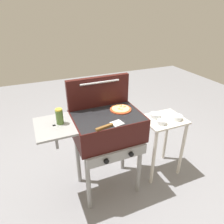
% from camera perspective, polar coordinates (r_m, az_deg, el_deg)
% --- Properties ---
extents(ground_plane, '(8.00, 8.00, 0.00)m').
position_cam_1_polar(ground_plane, '(2.44, -1.15, -19.82)').
color(ground_plane, gray).
extents(grill, '(0.96, 0.53, 0.90)m').
position_cam_1_polar(grill, '(1.94, -1.69, -4.69)').
color(grill, '#38110F').
rests_on(grill, ground_plane).
extents(grill_lid_open, '(0.63, 0.08, 0.30)m').
position_cam_1_polar(grill_lid_open, '(2.00, -3.74, 5.70)').
color(grill_lid_open, '#38110F').
rests_on(grill_lid_open, grill).
extents(pizza_cheese, '(0.21, 0.21, 0.03)m').
position_cam_1_polar(pizza_cheese, '(1.97, 2.44, 0.87)').
color(pizza_cheese, '#C64723').
rests_on(pizza_cheese, grill).
extents(sauce_jar, '(0.06, 0.06, 0.14)m').
position_cam_1_polar(sauce_jar, '(1.77, -14.50, -1.20)').
color(sauce_jar, '#4C6B2D').
rests_on(sauce_jar, grill).
extents(spatula, '(0.27, 0.11, 0.02)m').
position_cam_1_polar(spatula, '(1.70, -0.64, -3.79)').
color(spatula, '#B7BABF').
rests_on(spatula, grill).
extents(prep_table, '(0.44, 0.36, 0.71)m').
position_cam_1_polar(prep_table, '(2.37, 13.82, -6.08)').
color(prep_table, beige).
rests_on(prep_table, ground_plane).
extents(topping_bowl_near, '(0.10, 0.10, 0.04)m').
position_cam_1_polar(topping_bowl_near, '(2.15, 13.68, -2.77)').
color(topping_bowl_near, silver).
rests_on(topping_bowl_near, prep_table).
extents(topping_bowl_far, '(0.11, 0.11, 0.04)m').
position_cam_1_polar(topping_bowl_far, '(2.26, 11.94, -0.95)').
color(topping_bowl_far, silver).
rests_on(topping_bowl_far, prep_table).
extents(topping_bowl_middle, '(0.12, 0.12, 0.04)m').
position_cam_1_polar(topping_bowl_middle, '(2.28, 17.63, -1.46)').
color(topping_bowl_middle, silver).
rests_on(topping_bowl_middle, prep_table).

